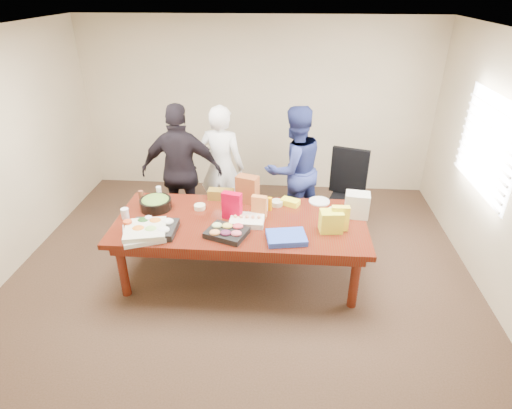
# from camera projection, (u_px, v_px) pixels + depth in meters

# --- Properties ---
(floor) EXTENTS (5.50, 5.00, 0.02)m
(floor) POSITION_uv_depth(u_px,v_px,m) (242.00, 275.00, 5.05)
(floor) COLOR #47301E
(floor) RESTS_ON ground
(ceiling) EXTENTS (5.50, 5.00, 0.02)m
(ceiling) POSITION_uv_depth(u_px,v_px,m) (237.00, 33.00, 3.76)
(ceiling) COLOR white
(ceiling) RESTS_ON wall_back
(wall_back) EXTENTS (5.50, 0.04, 2.70)m
(wall_back) POSITION_uv_depth(u_px,v_px,m) (257.00, 107.00, 6.60)
(wall_back) COLOR beige
(wall_back) RESTS_ON floor
(wall_front) EXTENTS (5.50, 0.04, 2.70)m
(wall_front) POSITION_uv_depth(u_px,v_px,m) (187.00, 363.00, 2.21)
(wall_front) COLOR beige
(wall_front) RESTS_ON floor
(wall_right) EXTENTS (0.04, 5.00, 2.70)m
(wall_right) POSITION_uv_depth(u_px,v_px,m) (511.00, 180.00, 4.22)
(wall_right) COLOR beige
(wall_right) RESTS_ON floor
(window_panel) EXTENTS (0.03, 1.40, 1.10)m
(window_panel) POSITION_uv_depth(u_px,v_px,m) (487.00, 145.00, 4.68)
(window_panel) COLOR white
(window_panel) RESTS_ON wall_right
(window_blinds) EXTENTS (0.04, 1.36, 1.00)m
(window_blinds) POSITION_uv_depth(u_px,v_px,m) (483.00, 145.00, 4.68)
(window_blinds) COLOR beige
(window_blinds) RESTS_ON wall_right
(conference_table) EXTENTS (2.80, 1.20, 0.75)m
(conference_table) POSITION_uv_depth(u_px,v_px,m) (241.00, 248.00, 4.86)
(conference_table) COLOR #4C1C0F
(conference_table) RESTS_ON floor
(office_chair) EXTENTS (0.74, 0.74, 1.15)m
(office_chair) POSITION_uv_depth(u_px,v_px,m) (349.00, 200.00, 5.50)
(office_chair) COLOR black
(office_chair) RESTS_ON floor
(person_center) EXTENTS (0.69, 0.51, 1.73)m
(person_center) POSITION_uv_depth(u_px,v_px,m) (222.00, 167.00, 5.73)
(person_center) COLOR white
(person_center) RESTS_ON floor
(person_right) EXTENTS (1.06, 0.99, 1.74)m
(person_right) POSITION_uv_depth(u_px,v_px,m) (294.00, 170.00, 5.65)
(person_right) COLOR navy
(person_right) RESTS_ON floor
(person_left) EXTENTS (1.07, 0.48, 1.81)m
(person_left) POSITION_uv_depth(u_px,v_px,m) (182.00, 172.00, 5.50)
(person_left) COLOR black
(person_left) RESTS_ON floor
(veggie_tray) EXTENTS (0.49, 0.38, 0.07)m
(veggie_tray) POSITION_uv_depth(u_px,v_px,m) (154.00, 229.00, 4.46)
(veggie_tray) COLOR black
(veggie_tray) RESTS_ON conference_table
(fruit_tray) EXTENTS (0.49, 0.44, 0.06)m
(fruit_tray) POSITION_uv_depth(u_px,v_px,m) (227.00, 233.00, 4.41)
(fruit_tray) COLOR black
(fruit_tray) RESTS_ON conference_table
(sheet_cake) EXTENTS (0.38, 0.29, 0.06)m
(sheet_cake) POSITION_uv_depth(u_px,v_px,m) (247.00, 220.00, 4.63)
(sheet_cake) COLOR white
(sheet_cake) RESTS_ON conference_table
(salad_bowl) EXTENTS (0.44, 0.44, 0.12)m
(salad_bowl) POSITION_uv_depth(u_px,v_px,m) (156.00, 204.00, 4.91)
(salad_bowl) COLOR black
(salad_bowl) RESTS_ON conference_table
(chip_bag_blue) EXTENTS (0.45, 0.36, 0.06)m
(chip_bag_blue) POSITION_uv_depth(u_px,v_px,m) (286.00, 237.00, 4.33)
(chip_bag_blue) COLOR blue
(chip_bag_blue) RESTS_ON conference_table
(chip_bag_red) EXTENTS (0.23, 0.14, 0.32)m
(chip_bag_red) POSITION_uv_depth(u_px,v_px,m) (232.00, 206.00, 4.66)
(chip_bag_red) COLOR #BC0026
(chip_bag_red) RESTS_ON conference_table
(chip_bag_yellow) EXTENTS (0.19, 0.08, 0.28)m
(chip_bag_yellow) POSITION_uv_depth(u_px,v_px,m) (340.00, 218.00, 4.46)
(chip_bag_yellow) COLOR #FFEE3A
(chip_bag_yellow) RESTS_ON conference_table
(chip_bag_orange) EXTENTS (0.18, 0.11, 0.26)m
(chip_bag_orange) POSITION_uv_depth(u_px,v_px,m) (259.00, 207.00, 4.70)
(chip_bag_orange) COLOR #CD7335
(chip_bag_orange) RESTS_ON conference_table
(mayo_jar) EXTENTS (0.10, 0.10, 0.15)m
(mayo_jar) POSITION_uv_depth(u_px,v_px,m) (265.00, 204.00, 4.87)
(mayo_jar) COLOR white
(mayo_jar) RESTS_ON conference_table
(mustard_bottle) EXTENTS (0.07, 0.07, 0.16)m
(mustard_bottle) POSITION_uv_depth(u_px,v_px,m) (270.00, 204.00, 4.87)
(mustard_bottle) COLOR #D79101
(mustard_bottle) RESTS_ON conference_table
(dressing_bottle) EXTENTS (0.06, 0.06, 0.18)m
(dressing_bottle) POSITION_uv_depth(u_px,v_px,m) (141.00, 198.00, 4.98)
(dressing_bottle) COLOR brown
(dressing_bottle) RESTS_ON conference_table
(ranch_bottle) EXTENTS (0.08, 0.08, 0.18)m
(ranch_bottle) POSITION_uv_depth(u_px,v_px,m) (159.00, 194.00, 5.08)
(ranch_bottle) COLOR white
(ranch_bottle) RESTS_ON conference_table
(banana_bunch) EXTENTS (0.25, 0.21, 0.07)m
(banana_bunch) POSITION_uv_depth(u_px,v_px,m) (290.00, 202.00, 5.00)
(banana_bunch) COLOR #FEF928
(banana_bunch) RESTS_ON conference_table
(bread_loaf) EXTENTS (0.31, 0.14, 0.12)m
(bread_loaf) POSITION_uv_depth(u_px,v_px,m) (221.00, 194.00, 5.12)
(bread_loaf) COLOR olive
(bread_loaf) RESTS_ON conference_table
(kraft_bag) EXTENTS (0.29, 0.22, 0.34)m
(kraft_bag) POSITION_uv_depth(u_px,v_px,m) (247.00, 189.00, 5.01)
(kraft_bag) COLOR brown
(kraft_bag) RESTS_ON conference_table
(red_cup) EXTENTS (0.11, 0.11, 0.12)m
(red_cup) POSITION_uv_depth(u_px,v_px,m) (128.00, 226.00, 4.47)
(red_cup) COLOR #D0481B
(red_cup) RESTS_ON conference_table
(clear_cup_a) EXTENTS (0.09, 0.09, 0.11)m
(clear_cup_a) POSITION_uv_depth(u_px,v_px,m) (149.00, 222.00, 4.56)
(clear_cup_a) COLOR silver
(clear_cup_a) RESTS_ON conference_table
(clear_cup_b) EXTENTS (0.10, 0.10, 0.12)m
(clear_cup_b) POSITION_uv_depth(u_px,v_px,m) (125.00, 213.00, 4.71)
(clear_cup_b) COLOR white
(clear_cup_b) RESTS_ON conference_table
(pizza_box_lower) EXTENTS (0.55, 0.55, 0.05)m
(pizza_box_lower) POSITION_uv_depth(u_px,v_px,m) (144.00, 234.00, 4.40)
(pizza_box_lower) COLOR silver
(pizza_box_lower) RESTS_ON conference_table
(pizza_box_upper) EXTENTS (0.50, 0.50, 0.05)m
(pizza_box_upper) POSITION_uv_depth(u_px,v_px,m) (145.00, 229.00, 4.38)
(pizza_box_upper) COLOR beige
(pizza_box_upper) RESTS_ON pizza_box_lower
(plate_a) EXTENTS (0.32, 0.32, 0.02)m
(plate_a) POSITION_uv_depth(u_px,v_px,m) (339.00, 212.00, 4.85)
(plate_a) COLOR beige
(plate_a) RESTS_ON conference_table
(plate_b) EXTENTS (0.27, 0.27, 0.02)m
(plate_b) POSITION_uv_depth(u_px,v_px,m) (319.00, 201.00, 5.08)
(plate_b) COLOR white
(plate_b) RESTS_ON conference_table
(dip_bowl_a) EXTENTS (0.17, 0.17, 0.06)m
(dip_bowl_a) POSITION_uv_depth(u_px,v_px,m) (277.00, 203.00, 4.99)
(dip_bowl_a) COLOR beige
(dip_bowl_a) RESTS_ON conference_table
(dip_bowl_b) EXTENTS (0.16, 0.16, 0.05)m
(dip_bowl_b) POSITION_uv_depth(u_px,v_px,m) (200.00, 207.00, 4.92)
(dip_bowl_b) COLOR beige
(dip_bowl_b) RESTS_ON conference_table
(grocery_bag_white) EXTENTS (0.29, 0.22, 0.28)m
(grocery_bag_white) POSITION_uv_depth(u_px,v_px,m) (357.00, 205.00, 4.71)
(grocery_bag_white) COLOR silver
(grocery_bag_white) RESTS_ON conference_table
(grocery_bag_yellow) EXTENTS (0.25, 0.19, 0.24)m
(grocery_bag_yellow) POSITION_uv_depth(u_px,v_px,m) (331.00, 221.00, 4.44)
(grocery_bag_yellow) COLOR #F7FF37
(grocery_bag_yellow) RESTS_ON conference_table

